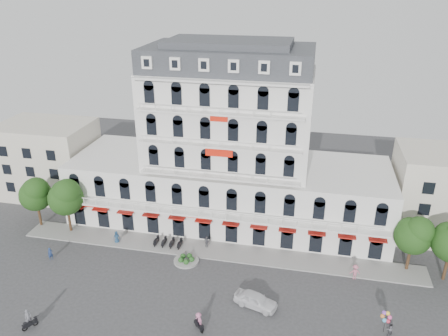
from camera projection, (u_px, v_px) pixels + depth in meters
ground at (197, 296)px, 49.33m from camera, size 120.00×120.00×0.00m
sidewalk at (215, 250)px, 57.35m from camera, size 53.00×4.00×0.16m
main_building at (229, 156)px, 61.38m from camera, size 45.00×15.00×25.80m
flank_building_west at (49, 159)px, 70.45m from camera, size 14.00×10.00×12.00m
flank_building_east at (448, 194)px, 59.11m from camera, size 14.00×10.00×12.00m
traffic_island at (186, 260)px, 55.16m from camera, size 3.20×3.20×1.60m
parked_scooter_row at (168, 246)px, 58.40m from camera, size 4.40×1.80×1.10m
tree_west_outer at (35, 193)px, 60.99m from camera, size 4.50×4.48×7.76m
tree_west_inner at (66, 196)px, 59.46m from camera, size 4.76×4.76×8.25m
tree_east_inner at (414, 234)px, 51.59m from camera, size 4.40×4.37×7.57m
parked_car at (256, 300)px, 47.53m from camera, size 5.18×3.24×1.64m
rider_west at (29, 320)px, 44.44m from camera, size 1.14×1.47×2.37m
rider_center at (199, 321)px, 44.26m from camera, size 1.30×1.31×2.13m
pedestrian_left at (117, 237)px, 58.76m from camera, size 1.04×0.96×1.78m
pedestrian_mid at (207, 242)px, 57.70m from camera, size 1.09×0.85×1.72m
pedestrian_right at (355, 272)px, 51.78m from camera, size 1.35×0.91×1.94m
pedestrian_far at (50, 254)px, 55.35m from camera, size 0.71×0.73×1.70m
balloon_vendor at (388, 324)px, 43.61m from camera, size 1.52×1.39×2.45m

